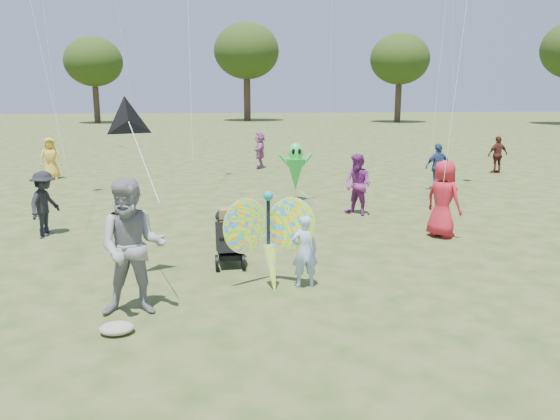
# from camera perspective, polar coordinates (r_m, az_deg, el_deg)

# --- Properties ---
(ground) EXTENTS (160.00, 160.00, 0.00)m
(ground) POSITION_cam_1_polar(r_m,az_deg,el_deg) (8.79, 2.41, -9.07)
(ground) COLOR #51592B
(ground) RESTS_ON ground
(child_girl) EXTENTS (0.48, 0.33, 1.24)m
(child_girl) POSITION_cam_1_polar(r_m,az_deg,el_deg) (9.04, 2.60, -4.31)
(child_girl) COLOR #A2BBE6
(child_girl) RESTS_ON ground
(adult_man) EXTENTS (0.98, 0.77, 2.02)m
(adult_man) POSITION_cam_1_polar(r_m,az_deg,el_deg) (8.12, -15.16, -3.80)
(adult_man) COLOR gray
(adult_man) RESTS_ON ground
(grey_bag) EXTENTS (0.47, 0.38, 0.15)m
(grey_bag) POSITION_cam_1_polar(r_m,az_deg,el_deg) (7.83, -16.69, -11.75)
(grey_bag) COLOR gray
(grey_bag) RESTS_ON ground
(crowd_a) EXTENTS (0.92, 1.01, 1.73)m
(crowd_a) POSITION_cam_1_polar(r_m,az_deg,el_deg) (12.66, 16.68, 1.11)
(crowd_a) COLOR red
(crowd_a) RESTS_ON ground
(crowd_b) EXTENTS (0.80, 1.07, 1.47)m
(crowd_b) POSITION_cam_1_polar(r_m,az_deg,el_deg) (13.37, -23.38, 0.63)
(crowd_b) COLOR black
(crowd_b) RESTS_ON ground
(crowd_c) EXTENTS (0.95, 0.51, 1.55)m
(crowd_c) POSITION_cam_1_polar(r_m,az_deg,el_deg) (18.87, 16.17, 4.37)
(crowd_c) COLOR navy
(crowd_c) RESTS_ON ground
(crowd_e) EXTENTS (0.97, 1.00, 1.62)m
(crowd_e) POSITION_cam_1_polar(r_m,az_deg,el_deg) (14.49, 8.14, 2.63)
(crowd_e) COLOR #7F2A79
(crowd_e) RESTS_ON ground
(crowd_g) EXTENTS (0.85, 0.65, 1.55)m
(crowd_g) POSITION_cam_1_polar(r_m,az_deg,el_deg) (22.14, -22.84, 5.00)
(crowd_g) COLOR gold
(crowd_g) RESTS_ON ground
(crowd_h) EXTENTS (0.92, 0.51, 1.49)m
(crowd_h) POSITION_cam_1_polar(r_m,az_deg,el_deg) (23.61, 21.80, 5.39)
(crowd_h) COLOR #55221C
(crowd_h) RESTS_ON ground
(crowd_j) EXTENTS (0.62, 1.48, 1.55)m
(crowd_j) POSITION_cam_1_polar(r_m,az_deg,el_deg) (23.48, -2.12, 6.30)
(crowd_j) COLOR #AF6498
(crowd_j) RESTS_ON ground
(jogging_stroller) EXTENTS (0.55, 1.07, 1.09)m
(jogging_stroller) POSITION_cam_1_polar(r_m,az_deg,el_deg) (10.28, -5.35, -2.35)
(jogging_stroller) COLOR black
(jogging_stroller) RESTS_ON ground
(butterfly_kite) EXTENTS (1.74, 0.75, 1.83)m
(butterfly_kite) POSITION_cam_1_polar(r_m,az_deg,el_deg) (8.96, -1.09, -3.02)
(butterfly_kite) COLOR red
(butterfly_kite) RESTS_ON ground
(delta_kite_rig) EXTENTS (1.03, 1.59, 1.53)m
(delta_kite_rig) POSITION_cam_1_polar(r_m,az_deg,el_deg) (9.20, -15.56, 8.94)
(delta_kite_rig) COLOR black
(delta_kite_rig) RESTS_ON ground
(alien_kite) EXTENTS (1.12, 0.69, 1.74)m
(alien_kite) POSITION_cam_1_polar(r_m,az_deg,el_deg) (16.22, 1.63, 4.33)
(alien_kite) COLOR #31D348
(alien_kite) RESTS_ON ground
(tree_line) EXTENTS (91.78, 33.60, 10.79)m
(tree_line) POSITION_cam_1_polar(r_m,az_deg,el_deg) (53.44, -1.08, 16.14)
(tree_line) COLOR #3A2D21
(tree_line) RESTS_ON ground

